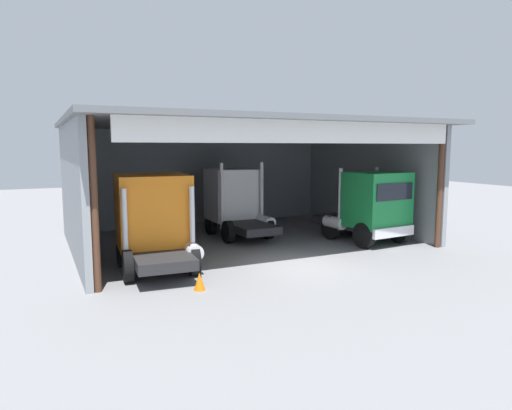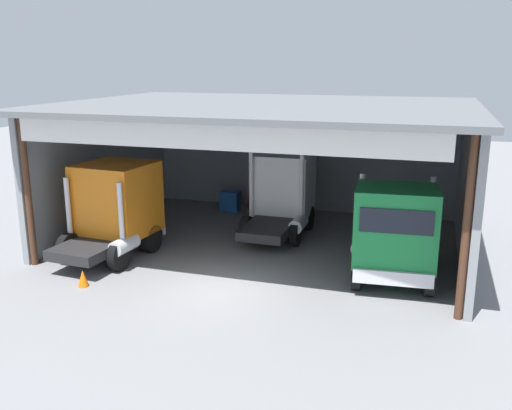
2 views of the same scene
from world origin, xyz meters
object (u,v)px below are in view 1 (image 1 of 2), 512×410
at_px(oil_drum, 172,221).
at_px(tool_cart, 159,223).
at_px(truck_white_left_bay, 236,201).
at_px(truck_green_yard_outside, 371,206).
at_px(truck_orange_center_left_bay, 154,219).
at_px(traffic_cone, 199,281).

relative_size(oil_drum, tool_cart, 0.85).
bearing_deg(truck_white_left_bay, truck_green_yard_outside, -41.55).
distance_m(truck_orange_center_left_bay, tool_cart, 7.59).
distance_m(truck_orange_center_left_bay, truck_white_left_bay, 6.98).
xyz_separation_m(truck_orange_center_left_bay, traffic_cone, (0.63, -3.14, -1.58)).
distance_m(truck_white_left_bay, oil_drum, 4.32).
distance_m(oil_drum, traffic_cone, 11.37).
bearing_deg(oil_drum, truck_orange_center_left_bay, -109.60).
bearing_deg(tool_cart, traffic_cone, -96.99).
xyz_separation_m(tool_cart, traffic_cone, (-1.27, -10.37, -0.22)).
height_order(truck_green_yard_outside, oil_drum, truck_green_yard_outside).
distance_m(truck_white_left_bay, truck_green_yard_outside, 6.65).
relative_size(truck_white_left_bay, traffic_cone, 8.75).
xyz_separation_m(truck_white_left_bay, tool_cart, (-3.32, 2.59, -1.24)).
relative_size(tool_cart, traffic_cone, 1.79).
bearing_deg(truck_green_yard_outside, truck_white_left_bay, -46.31).
relative_size(truck_white_left_bay, tool_cart, 4.90).
height_order(truck_green_yard_outside, traffic_cone, truck_green_yard_outside).
height_order(truck_orange_center_left_bay, truck_white_left_bay, truck_white_left_bay).
height_order(truck_green_yard_outside, tool_cart, truck_green_yard_outside).
xyz_separation_m(truck_white_left_bay, truck_green_yard_outside, (4.96, -4.43, 0.00)).
relative_size(truck_white_left_bay, oil_drum, 5.75).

